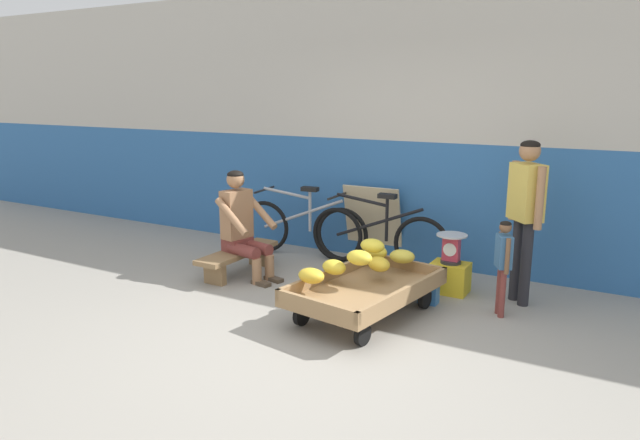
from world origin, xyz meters
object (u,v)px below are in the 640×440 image
(weighing_scale, at_px, (451,248))
(bicycle_near_left, at_px, (302,228))
(bicycle_far_left, at_px, (378,237))
(customer_adult, at_px, (526,204))
(sign_board, at_px, (373,223))
(banana_cart, at_px, (366,291))
(plastic_crate, at_px, (450,278))
(customer_child, at_px, (503,258))
(shopping_bag, at_px, (429,291))
(low_bench, at_px, (238,256))
(vendor_seated, at_px, (242,225))

(weighing_scale, height_order, bicycle_near_left, bicycle_near_left)
(bicycle_far_left, xyz_separation_m, customer_adult, (1.62, -0.35, 0.60))
(sign_board, relative_size, customer_adult, 0.58)
(banana_cart, height_order, weighing_scale, weighing_scale)
(plastic_crate, bearing_deg, customer_child, -32.96)
(customer_adult, bearing_deg, shopping_bag, -148.53)
(sign_board, bearing_deg, plastic_crate, -30.91)
(sign_board, bearing_deg, customer_adult, -19.56)
(low_bench, distance_m, customer_adult, 3.00)
(bicycle_far_left, bearing_deg, bicycle_near_left, -177.99)
(bicycle_near_left, relative_size, customer_adult, 1.08)
(banana_cart, distance_m, bicycle_far_left, 1.48)
(bicycle_near_left, bearing_deg, shopping_bag, -22.51)
(plastic_crate, height_order, weighing_scale, weighing_scale)
(low_bench, bearing_deg, bicycle_near_left, 75.24)
(low_bench, bearing_deg, bicycle_far_left, 38.61)
(banana_cart, bearing_deg, low_bench, 166.43)
(vendor_seated, relative_size, bicycle_far_left, 0.69)
(low_bench, relative_size, weighing_scale, 3.68)
(vendor_seated, distance_m, bicycle_far_left, 1.52)
(customer_child, height_order, shopping_bag, customer_child)
(plastic_crate, xyz_separation_m, shopping_bag, (-0.08, -0.40, -0.03))
(plastic_crate, bearing_deg, weighing_scale, -90.00)
(sign_board, xyz_separation_m, customer_adult, (1.81, -0.64, 0.51))
(low_bench, distance_m, bicycle_far_left, 1.57)
(low_bench, height_order, sign_board, sign_board)
(vendor_seated, distance_m, plastic_crate, 2.22)
(plastic_crate, bearing_deg, bicycle_far_left, 157.29)
(bicycle_near_left, height_order, shopping_bag, bicycle_near_left)
(vendor_seated, bearing_deg, banana_cart, -13.64)
(weighing_scale, distance_m, customer_child, 0.69)
(banana_cart, distance_m, bicycle_near_left, 2.01)
(vendor_seated, height_order, sign_board, vendor_seated)
(shopping_bag, bearing_deg, bicycle_near_left, 157.49)
(banana_cart, xyz_separation_m, vendor_seated, (-1.64, 0.40, 0.33))
(vendor_seated, height_order, shopping_bag, vendor_seated)
(vendor_seated, relative_size, shopping_bag, 4.75)
(vendor_seated, height_order, customer_adult, customer_adult)
(customer_adult, bearing_deg, bicycle_near_left, 172.94)
(banana_cart, relative_size, plastic_crate, 4.32)
(plastic_crate, distance_m, sign_board, 1.38)
(banana_cart, distance_m, customer_child, 1.24)
(bicycle_far_left, bearing_deg, low_bench, -141.39)
(customer_child, bearing_deg, banana_cart, -149.17)
(shopping_bag, bearing_deg, customer_adult, 31.47)
(customer_adult, bearing_deg, low_bench, -167.69)
(low_bench, distance_m, bicycle_near_left, 0.98)
(customer_child, bearing_deg, bicycle_far_left, 153.24)
(customer_child, bearing_deg, low_bench, -175.87)
(bicycle_near_left, xyz_separation_m, customer_child, (2.51, -0.74, 0.18))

